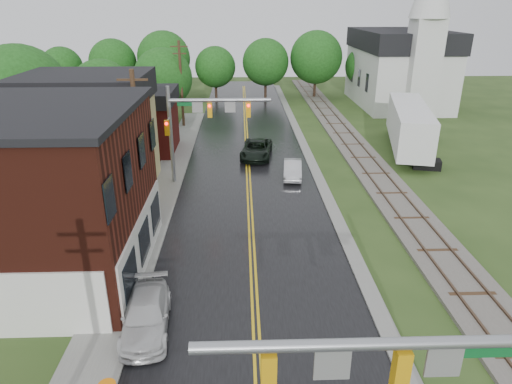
{
  "coord_description": "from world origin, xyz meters",
  "views": [
    {
      "loc": [
        -0.51,
        -5.17,
        12.51
      ],
      "look_at": [
        0.21,
        16.53,
        3.5
      ],
      "focal_mm": 32.0,
      "sensor_mm": 36.0,
      "label": 1
    }
  ],
  "objects_px": {
    "utility_pole_c": "(181,83)",
    "tree_left_e": "(164,79)",
    "tree_left_b": "(23,95)",
    "tree_left_c": "(104,92)",
    "traffic_signal_far": "(200,117)",
    "church": "(403,60)",
    "semi_trailer": "(409,125)",
    "utility_pole_b": "(139,141)",
    "suv_dark": "(257,149)",
    "sedan_silver": "(293,169)",
    "pickup_white": "(146,315)"
  },
  "relations": [
    {
      "from": "tree_left_b",
      "to": "tree_left_c",
      "type": "bearing_deg",
      "value": 63.44
    },
    {
      "from": "church",
      "to": "traffic_signal_far",
      "type": "relative_size",
      "value": 2.72
    },
    {
      "from": "tree_left_b",
      "to": "tree_left_c",
      "type": "xyz_separation_m",
      "value": [
        4.0,
        8.0,
        -1.21
      ]
    },
    {
      "from": "tree_left_e",
      "to": "utility_pole_b",
      "type": "bearing_deg",
      "value": -85.1
    },
    {
      "from": "utility_pole_b",
      "to": "suv_dark",
      "type": "relative_size",
      "value": 1.68
    },
    {
      "from": "tree_left_b",
      "to": "suv_dark",
      "type": "relative_size",
      "value": 1.81
    },
    {
      "from": "utility_pole_b",
      "to": "pickup_white",
      "type": "height_order",
      "value": "utility_pole_b"
    },
    {
      "from": "utility_pole_b",
      "to": "tree_left_e",
      "type": "xyz_separation_m",
      "value": [
        -2.05,
        23.9,
        0.09
      ]
    },
    {
      "from": "utility_pole_b",
      "to": "tree_left_e",
      "type": "height_order",
      "value": "utility_pole_b"
    },
    {
      "from": "utility_pole_c",
      "to": "traffic_signal_far",
      "type": "bearing_deg",
      "value": -78.91
    },
    {
      "from": "tree_left_c",
      "to": "pickup_white",
      "type": "distance_m",
      "value": 31.26
    },
    {
      "from": "traffic_signal_far",
      "to": "pickup_white",
      "type": "distance_m",
      "value": 17.26
    },
    {
      "from": "suv_dark",
      "to": "tree_left_b",
      "type": "bearing_deg",
      "value": -169.55
    },
    {
      "from": "pickup_white",
      "to": "semi_trailer",
      "type": "xyz_separation_m",
      "value": [
        19.08,
        24.1,
        1.76
      ]
    },
    {
      "from": "church",
      "to": "semi_trailer",
      "type": "bearing_deg",
      "value": -105.69
    },
    {
      "from": "pickup_white",
      "to": "semi_trailer",
      "type": "height_order",
      "value": "semi_trailer"
    },
    {
      "from": "suv_dark",
      "to": "utility_pole_c",
      "type": "bearing_deg",
      "value": 131.81
    },
    {
      "from": "utility_pole_c",
      "to": "tree_left_e",
      "type": "distance_m",
      "value": 2.79
    },
    {
      "from": "sedan_silver",
      "to": "church",
      "type": "bearing_deg",
      "value": 63.08
    },
    {
      "from": "utility_pole_b",
      "to": "semi_trailer",
      "type": "distance_m",
      "value": 24.82
    },
    {
      "from": "traffic_signal_far",
      "to": "sedan_silver",
      "type": "bearing_deg",
      "value": 7.37
    },
    {
      "from": "suv_dark",
      "to": "sedan_silver",
      "type": "relative_size",
      "value": 1.39
    },
    {
      "from": "utility_pole_b",
      "to": "pickup_white",
      "type": "xyz_separation_m",
      "value": [
        2.29,
        -11.68,
        -4.06
      ]
    },
    {
      "from": "tree_left_c",
      "to": "suv_dark",
      "type": "relative_size",
      "value": 1.43
    },
    {
      "from": "utility_pole_c",
      "to": "pickup_white",
      "type": "xyz_separation_m",
      "value": [
        2.29,
        -33.68,
        -4.06
      ]
    },
    {
      "from": "pickup_white",
      "to": "tree_left_b",
      "type": "bearing_deg",
      "value": 116.76
    },
    {
      "from": "sedan_silver",
      "to": "tree_left_b",
      "type": "bearing_deg",
      "value": 175.09
    },
    {
      "from": "tree_left_b",
      "to": "suv_dark",
      "type": "height_order",
      "value": "tree_left_b"
    },
    {
      "from": "traffic_signal_far",
      "to": "tree_left_b",
      "type": "distance_m",
      "value": 15.21
    },
    {
      "from": "sedan_silver",
      "to": "suv_dark",
      "type": "bearing_deg",
      "value": 123.6
    },
    {
      "from": "utility_pole_b",
      "to": "tree_left_c",
      "type": "bearing_deg",
      "value": 111.49
    },
    {
      "from": "tree_left_c",
      "to": "suv_dark",
      "type": "distance_m",
      "value": 16.69
    },
    {
      "from": "tree_left_e",
      "to": "traffic_signal_far",
      "type": "bearing_deg",
      "value": -74.11
    },
    {
      "from": "utility_pole_c",
      "to": "semi_trailer",
      "type": "height_order",
      "value": "utility_pole_c"
    },
    {
      "from": "sedan_silver",
      "to": "traffic_signal_far",
      "type": "bearing_deg",
      "value": -166.87
    },
    {
      "from": "traffic_signal_far",
      "to": "sedan_silver",
      "type": "distance_m",
      "value": 8.19
    },
    {
      "from": "tree_left_c",
      "to": "tree_left_e",
      "type": "distance_m",
      "value": 7.82
    },
    {
      "from": "tree_left_c",
      "to": "tree_left_e",
      "type": "bearing_deg",
      "value": 50.19
    },
    {
      "from": "traffic_signal_far",
      "to": "tree_left_c",
      "type": "height_order",
      "value": "tree_left_c"
    },
    {
      "from": "tree_left_b",
      "to": "tree_left_c",
      "type": "height_order",
      "value": "tree_left_b"
    },
    {
      "from": "church",
      "to": "suv_dark",
      "type": "bearing_deg",
      "value": -132.59
    },
    {
      "from": "tree_left_c",
      "to": "pickup_white",
      "type": "xyz_separation_m",
      "value": [
        9.34,
        -29.58,
        -3.85
      ]
    },
    {
      "from": "church",
      "to": "sedan_silver",
      "type": "distance_m",
      "value": 31.14
    },
    {
      "from": "tree_left_c",
      "to": "sedan_silver",
      "type": "height_order",
      "value": "tree_left_c"
    },
    {
      "from": "utility_pole_c",
      "to": "tree_left_e",
      "type": "height_order",
      "value": "utility_pole_c"
    },
    {
      "from": "utility_pole_c",
      "to": "tree_left_b",
      "type": "height_order",
      "value": "tree_left_b"
    },
    {
      "from": "utility_pole_b",
      "to": "sedan_silver",
      "type": "xyz_separation_m",
      "value": [
        10.22,
        5.89,
        -4.08
      ]
    },
    {
      "from": "church",
      "to": "utility_pole_b",
      "type": "height_order",
      "value": "church"
    },
    {
      "from": "tree_left_c",
      "to": "pickup_white",
      "type": "bearing_deg",
      "value": -72.48
    },
    {
      "from": "utility_pole_c",
      "to": "tree_left_e",
      "type": "bearing_deg",
      "value": 137.16
    }
  ]
}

